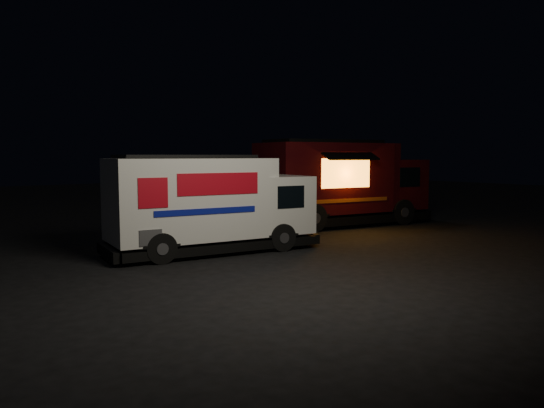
{
  "coord_description": "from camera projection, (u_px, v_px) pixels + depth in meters",
  "views": [
    {
      "loc": [
        -9.42,
        -11.17,
        2.75
      ],
      "look_at": [
        1.02,
        2.0,
        1.2
      ],
      "focal_mm": 35.0,
      "sensor_mm": 36.0,
      "label": 1
    }
  ],
  "objects": [
    {
      "name": "ground",
      "position": [
        288.0,
        254.0,
        14.8
      ],
      "size": [
        80.0,
        80.0,
        0.0
      ],
      "primitive_type": "plane",
      "color": "black",
      "rests_on": "ground"
    },
    {
      "name": "red_truck",
      "position": [
        343.0,
        183.0,
        20.95
      ],
      "size": [
        7.51,
        3.81,
        3.34
      ],
      "primitive_type": null,
      "rotation": [
        0.0,
        0.0,
        -0.17
      ],
      "color": "#3A0A0B",
      "rests_on": "ground"
    },
    {
      "name": "white_truck",
      "position": [
        213.0,
        204.0,
        15.05
      ],
      "size": [
        6.33,
        2.95,
        2.76
      ],
      "primitive_type": null,
      "rotation": [
        0.0,
        0.0,
        -0.15
      ],
      "color": "silver",
      "rests_on": "ground"
    }
  ]
}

